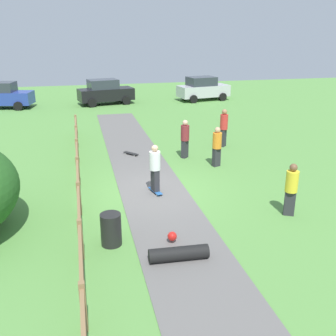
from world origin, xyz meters
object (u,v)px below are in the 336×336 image
Objects in this scene: skateboard_loose at (131,153)px; parked_car_silver at (203,89)px; skater_riding at (155,167)px; bystander_yellow at (291,187)px; bystander_maroon at (185,137)px; skater_fallen at (178,252)px; trash_bin at (111,229)px; bystander_orange at (217,145)px; parked_car_black at (105,92)px; parked_car_blue at (2,95)px; bystander_red at (224,126)px.

parked_car_silver is (7.90, 13.61, 0.87)m from skateboard_loose.
skater_riding reaches higher than bystander_yellow.
bystander_yellow is 0.97× the size of bystander_maroon.
skater_fallen is 2.06× the size of skateboard_loose.
bystander_orange is (4.95, 5.45, 0.49)m from trash_bin.
bystander_orange reaches higher than trash_bin.
bystander_yellow is 4.95m from bystander_orange.
bystander_yellow is 0.38× the size of parked_car_silver.
bystander_maroon is 15.56m from parked_car_silver.
bystander_maroon is at bearing 104.42° from bystander_yellow.
skateboard_loose is 0.42× the size of bystander_maroon.
bystander_yellow is 21.27m from parked_car_black.
bystander_orange is at bearing 36.20° from skater_riding.
bystander_orange is (3.34, -2.36, 0.85)m from skateboard_loose.
skater_riding is 0.40× the size of parked_car_silver.
bystander_maroon is 0.39× the size of parked_car_black.
skater_riding is at bearing 144.91° from bystander_yellow.
bystander_maroon reaches higher than skateboard_loose.
parked_car_blue is at bearing 179.84° from parked_car_black.
trash_bin is 22.27m from parked_car_blue.
bystander_maroon reaches higher than skater_fallen.
skater_riding is at bearing -87.22° from skateboard_loose.
bystander_red is (4.47, 5.04, 0.04)m from skater_riding.
trash_bin is 0.48× the size of bystander_red.
parked_car_silver is (5.56, 14.53, -0.01)m from bystander_maroon.
bystander_yellow is 21.24m from parked_car_silver.
bystander_yellow reaches higher than skateboard_loose.
parked_car_blue reaches higher than skater_riding.
parked_car_black is (1.54, 21.41, 0.51)m from trash_bin.
parked_car_blue is (-10.97, 15.99, 0.02)m from bystander_orange.
skater_fallen is at bearing -71.38° from parked_car_blue.
bystander_maroon reaches higher than bystander_orange.
bystander_orange is 0.38× the size of parked_car_silver.
trash_bin reaches higher than skateboard_loose.
parked_car_silver is at bearing 59.86° from skateboard_loose.
trash_bin is at bearing -101.69° from skateboard_loose.
parked_car_silver is (7.94, 22.52, 0.76)m from skater_fallen.
bystander_maroon is at bearing 60.10° from trash_bin.
skateboard_loose is 0.17× the size of parked_car_black.
bystander_orange is 19.39m from parked_car_blue.
trash_bin is 7.38m from bystander_orange.
skateboard_loose is 0.39× the size of bystander_red.
skater_fallen is 8.92m from skateboard_loose.
parked_car_black is 1.01× the size of parked_car_silver.
parked_car_silver is (7.68, 18.25, -0.04)m from skater_riding.
bystander_orange is at bearing -116.13° from bystander_red.
parked_car_blue reaches higher than bystander_maroon.
bystander_red reaches higher than bystander_orange.
skateboard_loose is (1.62, 7.81, -0.36)m from trash_bin.
trash_bin is 0.20× the size of parked_car_blue.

